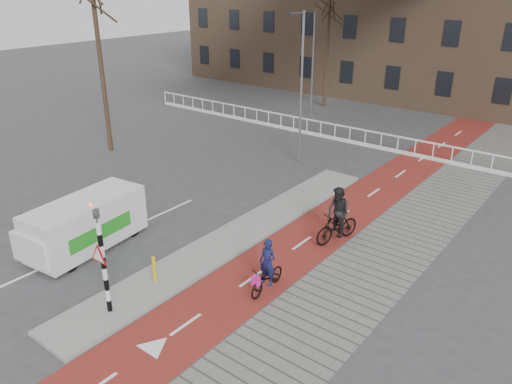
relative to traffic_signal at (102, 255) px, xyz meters
The scene contains 14 objects.
ground 2.90m from the traffic_signal, 73.47° to the left, with size 120.00×120.00×0.00m, color #38383A.
bike_lane 12.36m from the traffic_signal, 80.09° to the left, with size 2.50×60.00×0.01m, color maroon.
sidewalk 13.13m from the traffic_signal, 67.82° to the left, with size 3.00×60.00×0.01m, color slate.
curb_island 6.32m from the traffic_signal, 90.95° to the left, with size 1.80×16.00×0.12m, color gray.
traffic_signal is the anchor object (origin of this frame).
bollard 2.37m from the traffic_signal, 94.15° to the left, with size 0.12×0.12×0.88m, color #E9AE0C.
cyclist_near 4.98m from the traffic_signal, 52.67° to the left, with size 0.67×1.70×1.77m.
cyclist_far 8.58m from the traffic_signal, 69.23° to the left, with size 1.13×2.08×2.13m.
van 4.49m from the traffic_signal, 152.59° to the left, with size 2.20×4.48×1.86m.
railing 19.60m from the traffic_signal, 103.02° to the left, with size 28.00×0.10×0.99m.
tree_left 15.87m from the traffic_signal, 142.87° to the left, with size 0.24×0.24×9.59m, color black.
tree_mid 27.46m from the traffic_signal, 107.78° to the left, with size 0.25×0.25×8.46m, color black.
streetlight_near 14.79m from the traffic_signal, 101.47° to the left, with size 0.12×0.12×7.64m, color slate.
streetlight_left 25.12m from the traffic_signal, 108.80° to the left, with size 0.12×0.12×7.05m, color slate.
Camera 1 is at (10.16, -8.82, 9.07)m, focal length 35.00 mm.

